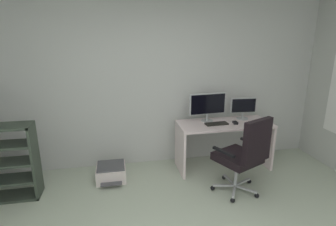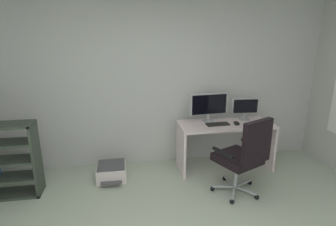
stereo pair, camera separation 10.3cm
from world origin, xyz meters
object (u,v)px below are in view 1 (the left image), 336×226
Objects in this scene: desk at (224,135)px; monitor_main at (208,105)px; monitor_secondary at (243,107)px; keyboard at (217,124)px; office_chair at (244,153)px; printer at (111,172)px; computer_mouse at (235,123)px.

desk is 2.40× the size of monitor_main.
monitor_secondary is 0.57m from keyboard.
keyboard is at bearing -159.96° from monitor_secondary.
office_chair is (0.19, -0.91, -0.41)m from monitor_main.
office_chair is at bearing -22.71° from printer.
desk is 0.53m from monitor_main.
printer is at bearing -177.71° from desk.
desk is 4.17× the size of keyboard.
office_chair reaches higher than desk.
keyboard is 0.29m from computer_mouse.
office_chair is (-0.05, -0.77, 0.04)m from desk.
printer is (-1.68, 0.70, -0.47)m from office_chair.
monitor_main reaches higher than keyboard.
desk is 0.26m from computer_mouse.
office_chair is at bearing -113.76° from monitor_secondary.
printer is (-1.49, -0.20, -0.88)m from monitor_main.
monitor_secondary reaches higher than office_chair.
printer is at bearing 177.29° from keyboard.
monitor_main is at bearing 7.71° from printer.
monitor_main is 0.49m from computer_mouse.
office_chair is at bearing -85.45° from keyboard.
printer is (-1.87, 0.00, -0.64)m from computer_mouse.
desk is at bearing 158.29° from computer_mouse.
monitor_secondary is 0.35m from computer_mouse.
computer_mouse is at bearing -136.14° from monitor_secondary.
computer_mouse is (0.29, -0.02, 0.01)m from keyboard.
computer_mouse is 1.97m from printer.
office_chair is 1.88m from printer.
monitor_main is at bearing 150.42° from desk.
printer is (-2.08, -0.20, -0.82)m from monitor_secondary.
monitor_secondary reaches higher than computer_mouse.
desk is at bearing -159.35° from monitor_secondary.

